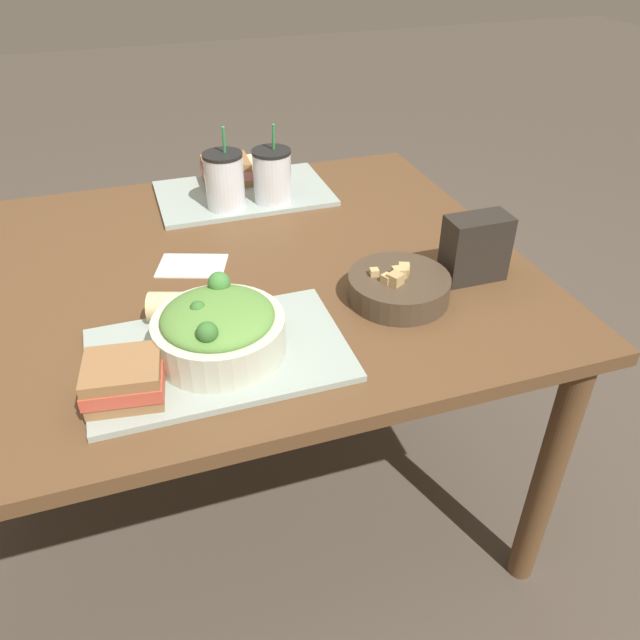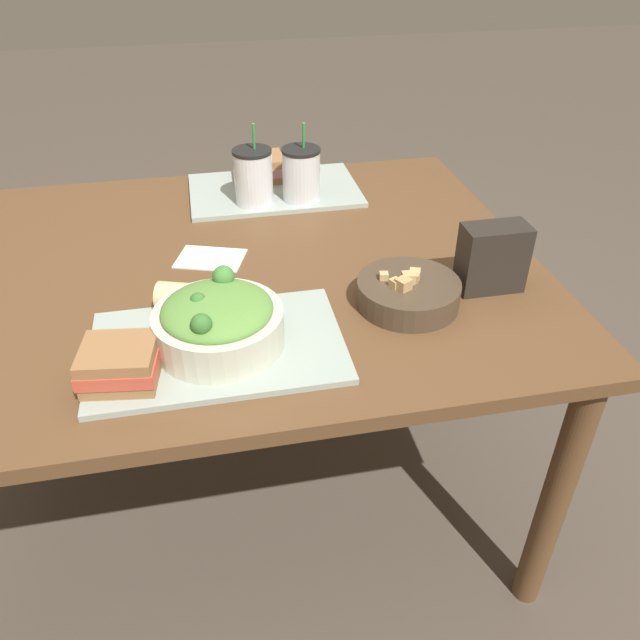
{
  "view_description": "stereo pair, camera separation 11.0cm",
  "coord_description": "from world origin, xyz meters",
  "px_view_note": "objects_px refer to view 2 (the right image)",
  "views": [
    {
      "loc": [
        -0.13,
        -1.17,
        1.39
      ],
      "look_at": [
        0.16,
        -0.32,
        0.76
      ],
      "focal_mm": 35.0,
      "sensor_mm": 36.0,
      "label": 1
    },
    {
      "loc": [
        -0.02,
        -1.2,
        1.39
      ],
      "look_at": [
        0.16,
        -0.32,
        0.76
      ],
      "focal_mm": 35.0,
      "sensor_mm": 36.0,
      "label": 2
    }
  ],
  "objects_px": {
    "baguette_far": "(292,161)",
    "napkin_folded": "(211,258)",
    "sandwich_near": "(120,364)",
    "drink_cup_dark": "(254,178)",
    "sandwich_far": "(260,167)",
    "chip_bag": "(492,258)",
    "salad_bowl": "(218,321)",
    "soup_bowl": "(408,292)",
    "baguette_near": "(203,299)",
    "drink_cup_red": "(301,176)"
  },
  "relations": [
    {
      "from": "baguette_far",
      "to": "napkin_folded",
      "type": "distance_m",
      "value": 0.51
    },
    {
      "from": "sandwich_near",
      "to": "drink_cup_dark",
      "type": "xyz_separation_m",
      "value": [
        0.29,
        0.64,
        0.03
      ]
    },
    {
      "from": "sandwich_far",
      "to": "baguette_far",
      "type": "height_order",
      "value": "sandwich_far"
    },
    {
      "from": "sandwich_near",
      "to": "chip_bag",
      "type": "bearing_deg",
      "value": 20.72
    },
    {
      "from": "salad_bowl",
      "to": "baguette_far",
      "type": "height_order",
      "value": "salad_bowl"
    },
    {
      "from": "soup_bowl",
      "to": "baguette_near",
      "type": "bearing_deg",
      "value": 174.86
    },
    {
      "from": "baguette_near",
      "to": "drink_cup_red",
      "type": "bearing_deg",
      "value": -10.81
    },
    {
      "from": "soup_bowl",
      "to": "drink_cup_dark",
      "type": "bearing_deg",
      "value": 115.57
    },
    {
      "from": "chip_bag",
      "to": "napkin_folded",
      "type": "relative_size",
      "value": 0.82
    },
    {
      "from": "sandwich_far",
      "to": "drink_cup_red",
      "type": "xyz_separation_m",
      "value": [
        0.09,
        -0.16,
        0.03
      ]
    },
    {
      "from": "napkin_folded",
      "to": "soup_bowl",
      "type": "bearing_deg",
      "value": -34.8
    },
    {
      "from": "soup_bowl",
      "to": "chip_bag",
      "type": "relative_size",
      "value": 1.46
    },
    {
      "from": "drink_cup_red",
      "to": "sandwich_near",
      "type": "bearing_deg",
      "value": -122.65
    },
    {
      "from": "salad_bowl",
      "to": "soup_bowl",
      "type": "distance_m",
      "value": 0.38
    },
    {
      "from": "chip_bag",
      "to": "salad_bowl",
      "type": "bearing_deg",
      "value": -169.62
    },
    {
      "from": "sandwich_near",
      "to": "chip_bag",
      "type": "relative_size",
      "value": 0.99
    },
    {
      "from": "drink_cup_dark",
      "to": "chip_bag",
      "type": "bearing_deg",
      "value": -48.59
    },
    {
      "from": "baguette_far",
      "to": "drink_cup_red",
      "type": "xyz_separation_m",
      "value": [
        -0.01,
        -0.19,
        0.03
      ]
    },
    {
      "from": "baguette_far",
      "to": "napkin_folded",
      "type": "xyz_separation_m",
      "value": [
        -0.26,
        -0.44,
        -0.04
      ]
    },
    {
      "from": "salad_bowl",
      "to": "drink_cup_dark",
      "type": "distance_m",
      "value": 0.6
    },
    {
      "from": "sandwich_near",
      "to": "baguette_far",
      "type": "distance_m",
      "value": 0.94
    },
    {
      "from": "napkin_folded",
      "to": "baguette_far",
      "type": "bearing_deg",
      "value": 59.84
    },
    {
      "from": "drink_cup_dark",
      "to": "chip_bag",
      "type": "xyz_separation_m",
      "value": [
        0.42,
        -0.48,
        -0.01
      ]
    },
    {
      "from": "drink_cup_dark",
      "to": "chip_bag",
      "type": "relative_size",
      "value": 1.47
    },
    {
      "from": "baguette_near",
      "to": "salad_bowl",
      "type": "bearing_deg",
      "value": -148.91
    },
    {
      "from": "salad_bowl",
      "to": "baguette_far",
      "type": "bearing_deg",
      "value": 71.7
    },
    {
      "from": "salad_bowl",
      "to": "baguette_near",
      "type": "distance_m",
      "value": 0.11
    },
    {
      "from": "baguette_far",
      "to": "drink_cup_dark",
      "type": "xyz_separation_m",
      "value": [
        -0.13,
        -0.19,
        0.04
      ]
    },
    {
      "from": "drink_cup_red",
      "to": "chip_bag",
      "type": "xyz_separation_m",
      "value": [
        0.3,
        -0.48,
        -0.01
      ]
    },
    {
      "from": "drink_cup_red",
      "to": "napkin_folded",
      "type": "relative_size",
      "value": 1.17
    },
    {
      "from": "soup_bowl",
      "to": "baguette_near",
      "type": "distance_m",
      "value": 0.39
    },
    {
      "from": "soup_bowl",
      "to": "napkin_folded",
      "type": "height_order",
      "value": "soup_bowl"
    },
    {
      "from": "baguette_near",
      "to": "drink_cup_dark",
      "type": "height_order",
      "value": "drink_cup_dark"
    },
    {
      "from": "salad_bowl",
      "to": "sandwich_near",
      "type": "xyz_separation_m",
      "value": [
        -0.16,
        -0.06,
        -0.02
      ]
    },
    {
      "from": "drink_cup_dark",
      "to": "napkin_folded",
      "type": "xyz_separation_m",
      "value": [
        -0.13,
        -0.25,
        -0.08
      ]
    },
    {
      "from": "sandwich_far",
      "to": "chip_bag",
      "type": "bearing_deg",
      "value": -56.66
    },
    {
      "from": "sandwich_near",
      "to": "drink_cup_red",
      "type": "xyz_separation_m",
      "value": [
        0.41,
        0.64,
        0.03
      ]
    },
    {
      "from": "soup_bowl",
      "to": "chip_bag",
      "type": "distance_m",
      "value": 0.19
    },
    {
      "from": "baguette_near",
      "to": "drink_cup_dark",
      "type": "relative_size",
      "value": 0.88
    },
    {
      "from": "baguette_near",
      "to": "soup_bowl",
      "type": "bearing_deg",
      "value": -76.01
    },
    {
      "from": "drink_cup_dark",
      "to": "chip_bag",
      "type": "distance_m",
      "value": 0.64
    },
    {
      "from": "drink_cup_dark",
      "to": "drink_cup_red",
      "type": "relative_size",
      "value": 1.03
    },
    {
      "from": "baguette_near",
      "to": "drink_cup_red",
      "type": "xyz_separation_m",
      "value": [
        0.27,
        0.47,
        0.03
      ]
    },
    {
      "from": "soup_bowl",
      "to": "sandwich_far",
      "type": "bearing_deg",
      "value": 107.54
    },
    {
      "from": "drink_cup_dark",
      "to": "baguette_near",
      "type": "bearing_deg",
      "value": -107.69
    },
    {
      "from": "sandwich_far",
      "to": "drink_cup_red",
      "type": "distance_m",
      "value": 0.18
    },
    {
      "from": "napkin_folded",
      "to": "baguette_near",
      "type": "bearing_deg",
      "value": -95.75
    },
    {
      "from": "drink_cup_dark",
      "to": "napkin_folded",
      "type": "height_order",
      "value": "drink_cup_dark"
    },
    {
      "from": "sandwich_near",
      "to": "baguette_far",
      "type": "xyz_separation_m",
      "value": [
        0.42,
        0.84,
        -0.0
      ]
    },
    {
      "from": "salad_bowl",
      "to": "drink_cup_red",
      "type": "relative_size",
      "value": 1.15
    }
  ]
}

